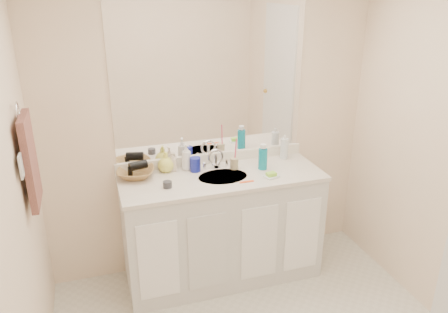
% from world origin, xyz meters
% --- Properties ---
extents(wall_back, '(2.60, 0.02, 2.40)m').
position_xyz_m(wall_back, '(0.00, 1.30, 1.20)').
color(wall_back, '#FCE3C5').
rests_on(wall_back, floor).
extents(wall_left, '(0.02, 2.60, 2.40)m').
position_xyz_m(wall_left, '(-1.30, 0.00, 1.20)').
color(wall_left, '#FCE3C5').
rests_on(wall_left, floor).
extents(vanity_cabinet, '(1.50, 0.55, 0.85)m').
position_xyz_m(vanity_cabinet, '(0.00, 1.02, 0.42)').
color(vanity_cabinet, silver).
rests_on(vanity_cabinet, floor).
extents(countertop, '(1.52, 0.57, 0.03)m').
position_xyz_m(countertop, '(0.00, 1.02, 0.86)').
color(countertop, silver).
rests_on(countertop, vanity_cabinet).
extents(backsplash, '(1.52, 0.03, 0.08)m').
position_xyz_m(backsplash, '(0.00, 1.29, 0.92)').
color(backsplash, white).
rests_on(backsplash, countertop).
extents(sink_basin, '(0.37, 0.37, 0.02)m').
position_xyz_m(sink_basin, '(0.00, 1.00, 0.87)').
color(sink_basin, beige).
rests_on(sink_basin, countertop).
extents(faucet, '(0.02, 0.02, 0.11)m').
position_xyz_m(faucet, '(0.00, 1.18, 0.94)').
color(faucet, silver).
rests_on(faucet, countertop).
extents(mirror, '(1.48, 0.01, 1.20)m').
position_xyz_m(mirror, '(0.00, 1.29, 1.56)').
color(mirror, white).
rests_on(mirror, wall_back).
extents(blue_mug, '(0.11, 0.11, 0.11)m').
position_xyz_m(blue_mug, '(-0.17, 1.16, 0.93)').
color(blue_mug, '#161E97').
rests_on(blue_mug, countertop).
extents(tan_cup, '(0.08, 0.08, 0.09)m').
position_xyz_m(tan_cup, '(0.13, 1.12, 0.92)').
color(tan_cup, tan).
rests_on(tan_cup, countertop).
extents(toothbrush, '(0.02, 0.04, 0.20)m').
position_xyz_m(toothbrush, '(0.14, 1.12, 1.03)').
color(toothbrush, '#F8416E').
rests_on(toothbrush, tan_cup).
extents(mouthwash_bottle, '(0.09, 0.09, 0.16)m').
position_xyz_m(mouthwash_bottle, '(0.34, 1.05, 0.96)').
color(mouthwash_bottle, '#0D849F').
rests_on(mouthwash_bottle, countertop).
extents(clear_pump_bottle, '(0.08, 0.08, 0.17)m').
position_xyz_m(clear_pump_bottle, '(0.59, 1.20, 0.96)').
color(clear_pump_bottle, silver).
rests_on(clear_pump_bottle, countertop).
extents(soap_dish, '(0.12, 0.10, 0.01)m').
position_xyz_m(soap_dish, '(0.34, 0.88, 0.89)').
color(soap_dish, white).
rests_on(soap_dish, countertop).
extents(green_soap, '(0.08, 0.06, 0.02)m').
position_xyz_m(green_soap, '(0.34, 0.88, 0.90)').
color(green_soap, '#91DB35').
rests_on(green_soap, soap_dish).
extents(orange_comb, '(0.11, 0.02, 0.00)m').
position_xyz_m(orange_comb, '(0.13, 0.86, 0.88)').
color(orange_comb, '#FF501A').
rests_on(orange_comb, countertop).
extents(dark_jar, '(0.07, 0.07, 0.04)m').
position_xyz_m(dark_jar, '(-0.43, 0.95, 0.90)').
color(dark_jar, '#303036').
rests_on(dark_jar, countertop).
extents(soap_bottle_white, '(0.10, 0.10, 0.20)m').
position_xyz_m(soap_bottle_white, '(-0.22, 1.22, 0.98)').
color(soap_bottle_white, white).
rests_on(soap_bottle_white, countertop).
extents(soap_bottle_cream, '(0.08, 0.08, 0.15)m').
position_xyz_m(soap_bottle_cream, '(-0.33, 1.23, 0.95)').
color(soap_bottle_cream, beige).
rests_on(soap_bottle_cream, countertop).
extents(soap_bottle_yellow, '(0.15, 0.15, 0.16)m').
position_xyz_m(soap_bottle_yellow, '(-0.38, 1.23, 0.96)').
color(soap_bottle_yellow, '#E1E258').
rests_on(soap_bottle_yellow, countertop).
extents(wicker_basket, '(0.33, 0.33, 0.07)m').
position_xyz_m(wicker_basket, '(-0.61, 1.19, 0.91)').
color(wicker_basket, olive).
rests_on(wicker_basket, countertop).
extents(hair_dryer, '(0.14, 0.09, 0.07)m').
position_xyz_m(hair_dryer, '(-0.59, 1.19, 0.97)').
color(hair_dryer, black).
rests_on(hair_dryer, wicker_basket).
extents(towel_ring, '(0.01, 0.11, 0.11)m').
position_xyz_m(towel_ring, '(-1.27, 0.77, 1.55)').
color(towel_ring, silver).
rests_on(towel_ring, wall_left).
extents(hand_towel, '(0.04, 0.32, 0.55)m').
position_xyz_m(hand_towel, '(-1.25, 0.77, 1.25)').
color(hand_towel, '#54322D').
rests_on(hand_towel, towel_ring).
extents(switch_plate, '(0.01, 0.08, 0.13)m').
position_xyz_m(switch_plate, '(-1.27, 0.57, 1.30)').
color(switch_plate, silver).
rests_on(switch_plate, wall_left).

